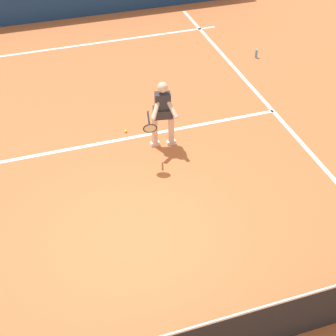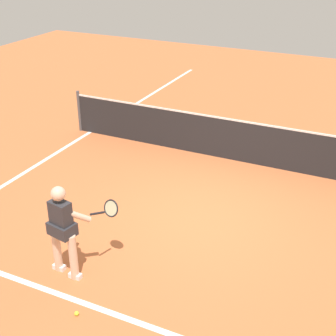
# 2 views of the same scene
# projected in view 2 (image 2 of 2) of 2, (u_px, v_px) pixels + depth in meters

# --- Properties ---
(ground_plane) EXTENTS (27.07, 27.07, 0.00)m
(ground_plane) POSITION_uv_depth(u_px,v_px,m) (199.00, 215.00, 9.16)
(ground_plane) COLOR #C66638
(service_line_marking) EXTENTS (8.32, 0.10, 0.01)m
(service_line_marking) POSITION_uv_depth(u_px,v_px,m) (120.00, 316.00, 6.79)
(service_line_marking) COLOR white
(service_line_marking) RESTS_ON ground
(sideline_left_marking) EXTENTS (0.10, 18.82, 0.01)m
(sideline_left_marking) POSITION_uv_depth(u_px,v_px,m) (26.00, 172.00, 10.75)
(sideline_left_marking) COLOR white
(sideline_left_marking) RESTS_ON ground
(court_net) EXTENTS (9.00, 0.08, 1.09)m
(court_net) POSITION_uv_depth(u_px,v_px,m) (243.00, 141.00, 11.01)
(court_net) COLOR #4C4C51
(court_net) RESTS_ON ground
(tennis_player) EXTENTS (0.89, 0.90, 1.55)m
(tennis_player) POSITION_uv_depth(u_px,v_px,m) (64.00, 227.00, 7.27)
(tennis_player) COLOR beige
(tennis_player) RESTS_ON ground
(tennis_ball_near) EXTENTS (0.07, 0.07, 0.07)m
(tennis_ball_near) POSITION_uv_depth(u_px,v_px,m) (77.00, 314.00, 6.79)
(tennis_ball_near) COLOR #D1E533
(tennis_ball_near) RESTS_ON ground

